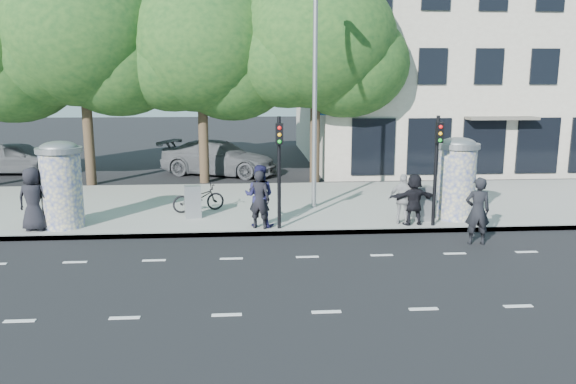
{
  "coord_description": "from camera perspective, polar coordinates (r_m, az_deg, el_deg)",
  "views": [
    {
      "loc": [
        -1.55,
        -12.73,
        4.59
      ],
      "look_at": [
        -0.36,
        3.5,
        1.34
      ],
      "focal_mm": 35.0,
      "sensor_mm": 36.0,
      "label": 1
    }
  ],
  "objects": [
    {
      "name": "lane_dash_near",
      "position": [
        11.59,
        3.92,
        -12.06
      ],
      "size": [
        32.0,
        0.12,
        0.01
      ],
      "primitive_type": "cube",
      "color": "silver",
      "rests_on": "ground"
    },
    {
      "name": "tree_mid_left",
      "position": [
        26.24,
        -20.25,
        14.79
      ],
      "size": [
        7.2,
        7.2,
        9.57
      ],
      "color": "#38281C",
      "rests_on": "ground"
    },
    {
      "name": "sidewalk",
      "position": [
        20.78,
        0.18,
        -1.26
      ],
      "size": [
        40.0,
        8.0,
        0.15
      ],
      "primitive_type": "cube",
      "color": "gray",
      "rests_on": "ground"
    },
    {
      "name": "ped_c",
      "position": [
        17.22,
        -2.95,
        -0.39
      ],
      "size": [
        1.11,
        0.97,
        1.92
      ],
      "primitive_type": "imported",
      "rotation": [
        0.0,
        0.0,
        2.83
      ],
      "color": "#1A1940",
      "rests_on": "sidewalk"
    },
    {
      "name": "ad_column_left",
      "position": [
        18.38,
        -22.04,
        0.9
      ],
      "size": [
        1.36,
        1.36,
        2.65
      ],
      "color": "beige",
      "rests_on": "sidewalk"
    },
    {
      "name": "cabinet_left",
      "position": [
        18.63,
        -9.65,
        -0.98
      ],
      "size": [
        0.57,
        0.47,
        1.06
      ],
      "primitive_type": "cube",
      "rotation": [
        0.0,
        0.0,
        0.21
      ],
      "color": "gray",
      "rests_on": "sidewalk"
    },
    {
      "name": "ped_a",
      "position": [
        18.34,
        -24.46,
        -0.67
      ],
      "size": [
        1.0,
        0.71,
        1.92
      ],
      "primitive_type": "imported",
      "rotation": [
        0.0,
        0.0,
        3.03
      ],
      "color": "black",
      "rests_on": "sidewalk"
    },
    {
      "name": "curb",
      "position": [
        16.96,
        1.2,
        -4.15
      ],
      "size": [
        40.0,
        0.1,
        0.16
      ],
      "primitive_type": "cube",
      "color": "slate",
      "rests_on": "ground"
    },
    {
      "name": "man_road",
      "position": [
        16.72,
        18.7,
        -1.83
      ],
      "size": [
        0.75,
        0.54,
        1.93
      ],
      "primitive_type": "imported",
      "rotation": [
        0.0,
        0.0,
        3.03
      ],
      "color": "black",
      "rests_on": "ground"
    },
    {
      "name": "bicycle",
      "position": [
        19.5,
        -9.09,
        -0.59
      ],
      "size": [
        1.21,
        1.91,
        0.95
      ],
      "primitive_type": "imported",
      "rotation": [
        0.0,
        0.0,
        1.92
      ],
      "color": "black",
      "rests_on": "sidewalk"
    },
    {
      "name": "building",
      "position": [
        35.44,
        18.78,
        12.98
      ],
      "size": [
        20.3,
        15.85,
        12.0
      ],
      "color": "#ABA08F",
      "rests_on": "ground"
    },
    {
      "name": "street_lamp",
      "position": [
        19.5,
        2.78,
        11.88
      ],
      "size": [
        0.25,
        0.93,
        8.0
      ],
      "color": "slate",
      "rests_on": "sidewalk"
    },
    {
      "name": "cabinet_right",
      "position": [
        18.51,
        13.51,
        -1.14
      ],
      "size": [
        0.54,
        0.4,
        1.11
      ],
      "primitive_type": "cube",
      "rotation": [
        0.0,
        0.0,
        -0.02
      ],
      "color": "slate",
      "rests_on": "sidewalk"
    },
    {
      "name": "ped_b",
      "position": [
        16.99,
        -2.93,
        -0.77
      ],
      "size": [
        0.76,
        0.61,
        1.79
      ],
      "primitive_type": "imported",
      "rotation": [
        0.0,
        0.0,
        2.82
      ],
      "color": "black",
      "rests_on": "sidewalk"
    },
    {
      "name": "ground",
      "position": [
        13.62,
        2.61,
        -8.42
      ],
      "size": [
        120.0,
        120.0,
        0.0
      ],
      "primitive_type": "plane",
      "color": "black",
      "rests_on": "ground"
    },
    {
      "name": "ad_column_right",
      "position": [
        18.93,
        16.75,
        1.53
      ],
      "size": [
        1.36,
        1.36,
        2.65
      ],
      "color": "beige",
      "rests_on": "sidewalk"
    },
    {
      "name": "car_right",
      "position": [
        27.85,
        -7.05,
        3.47
      ],
      "size": [
        4.29,
        6.24,
        1.68
      ],
      "primitive_type": "imported",
      "rotation": [
        0.0,
        0.0,
        1.2
      ],
      "color": "#54575C",
      "rests_on": "ground"
    },
    {
      "name": "traffic_pole_near",
      "position": [
        16.71,
        -0.9,
        3.17
      ],
      "size": [
        0.22,
        0.31,
        3.4
      ],
      "color": "black",
      "rests_on": "sidewalk"
    },
    {
      "name": "tree_center",
      "position": [
        25.27,
        2.84,
        15.18
      ],
      "size": [
        7.0,
        7.0,
        9.3
      ],
      "color": "#38281C",
      "rests_on": "ground"
    },
    {
      "name": "car_left",
      "position": [
        30.94,
        -25.69,
        3.15
      ],
      "size": [
        2.06,
        4.8,
        1.61
      ],
      "primitive_type": "imported",
      "rotation": [
        0.0,
        0.0,
        1.54
      ],
      "color": "#56595D",
      "rests_on": "ground"
    },
    {
      "name": "ped_e",
      "position": [
        17.86,
        11.63,
        -0.72
      ],
      "size": [
        1.06,
        0.84,
        1.59
      ],
      "primitive_type": "imported",
      "rotation": [
        0.0,
        0.0,
        2.76
      ],
      "color": "#9F9EA1",
      "rests_on": "sidewalk"
    },
    {
      "name": "traffic_pole_far",
      "position": [
        17.65,
        14.88,
        3.23
      ],
      "size": [
        0.22,
        0.31,
        3.4
      ],
      "color": "black",
      "rests_on": "sidewalk"
    },
    {
      "name": "lane_dash_far",
      "position": [
        14.93,
        1.97,
        -6.61
      ],
      "size": [
        32.0,
        0.12,
        0.01
      ],
      "primitive_type": "cube",
      "color": "silver",
      "rests_on": "ground"
    },
    {
      "name": "tree_near_left",
      "position": [
        25.54,
        -8.85,
        14.47
      ],
      "size": [
        6.8,
        6.8,
        8.97
      ],
      "color": "#38281C",
      "rests_on": "ground"
    },
    {
      "name": "ped_f",
      "position": [
        17.85,
        12.66,
        -0.73
      ],
      "size": [
        1.55,
        0.72,
        1.61
      ],
      "primitive_type": "imported",
      "rotation": [
        0.0,
        0.0,
        3.27
      ],
      "color": "black",
      "rests_on": "sidewalk"
    }
  ]
}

